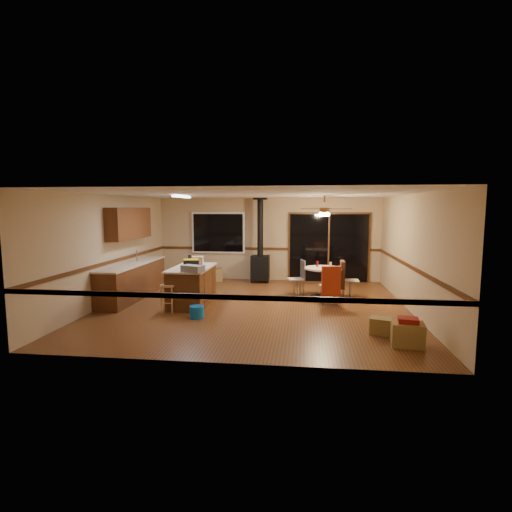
% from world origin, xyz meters
% --- Properties ---
extents(floor, '(7.00, 7.00, 0.00)m').
position_xyz_m(floor, '(0.00, 0.00, 0.00)').
color(floor, brown).
rests_on(floor, ground).
extents(ceiling, '(7.00, 7.00, 0.00)m').
position_xyz_m(ceiling, '(0.00, 0.00, 2.60)').
color(ceiling, silver).
rests_on(ceiling, ground).
extents(wall_back, '(7.00, 0.00, 7.00)m').
position_xyz_m(wall_back, '(0.00, 3.50, 1.30)').
color(wall_back, tan).
rests_on(wall_back, ground).
extents(wall_front, '(7.00, 0.00, 7.00)m').
position_xyz_m(wall_front, '(0.00, -3.50, 1.30)').
color(wall_front, tan).
rests_on(wall_front, ground).
extents(wall_left, '(0.00, 7.00, 7.00)m').
position_xyz_m(wall_left, '(-3.50, 0.00, 1.30)').
color(wall_left, tan).
rests_on(wall_left, ground).
extents(wall_right, '(0.00, 7.00, 7.00)m').
position_xyz_m(wall_right, '(3.50, 0.00, 1.30)').
color(wall_right, tan).
rests_on(wall_right, ground).
extents(chair_rail, '(7.00, 7.00, 0.08)m').
position_xyz_m(chair_rail, '(0.00, 0.00, 1.00)').
color(chair_rail, '#492712').
rests_on(chair_rail, ground).
extents(window, '(1.72, 0.10, 1.32)m').
position_xyz_m(window, '(-1.60, 3.45, 1.50)').
color(window, black).
rests_on(window, ground).
extents(sliding_door, '(2.52, 0.10, 2.10)m').
position_xyz_m(sliding_door, '(1.90, 3.45, 1.05)').
color(sliding_door, black).
rests_on(sliding_door, ground).
extents(lower_cabinets, '(0.60, 3.00, 0.86)m').
position_xyz_m(lower_cabinets, '(-3.20, 0.50, 0.43)').
color(lower_cabinets, '#552C15').
rests_on(lower_cabinets, ground).
extents(countertop, '(0.64, 3.04, 0.04)m').
position_xyz_m(countertop, '(-3.20, 0.50, 0.88)').
color(countertop, beige).
rests_on(countertop, lower_cabinets).
extents(upper_cabinets, '(0.35, 2.00, 0.80)m').
position_xyz_m(upper_cabinets, '(-3.33, 0.70, 1.90)').
color(upper_cabinets, '#552C15').
rests_on(upper_cabinets, ground).
extents(kitchen_island, '(0.88, 1.68, 0.90)m').
position_xyz_m(kitchen_island, '(-1.50, 0.00, 0.45)').
color(kitchen_island, '#4D2A13').
rests_on(kitchen_island, ground).
extents(wood_stove, '(0.55, 0.50, 2.52)m').
position_xyz_m(wood_stove, '(-0.20, 3.05, 0.73)').
color(wood_stove, black).
rests_on(wood_stove, ground).
extents(ceiling_fan, '(0.24, 0.24, 0.55)m').
position_xyz_m(ceiling_fan, '(1.63, 1.10, 2.21)').
color(ceiling_fan, brown).
rests_on(ceiling_fan, ceiling).
extents(fluorescent_strip, '(0.10, 1.20, 0.04)m').
position_xyz_m(fluorescent_strip, '(-1.80, 0.30, 2.56)').
color(fluorescent_strip, white).
rests_on(fluorescent_strip, ceiling).
extents(toolbox_grey, '(0.54, 0.43, 0.15)m').
position_xyz_m(toolbox_grey, '(-1.27, -0.71, 0.97)').
color(toolbox_grey, slate).
rests_on(toolbox_grey, kitchen_island).
extents(toolbox_black, '(0.38, 0.27, 0.19)m').
position_xyz_m(toolbox_black, '(-1.45, -0.21, 1.00)').
color(toolbox_black, black).
rests_on(toolbox_black, kitchen_island).
extents(toolbox_yellow_lid, '(0.38, 0.26, 0.03)m').
position_xyz_m(toolbox_yellow_lid, '(-1.45, -0.21, 1.10)').
color(toolbox_yellow_lid, gold).
rests_on(toolbox_yellow_lid, toolbox_black).
extents(box_on_island, '(0.32, 0.38, 0.21)m').
position_xyz_m(box_on_island, '(-1.45, 0.31, 1.01)').
color(box_on_island, olive).
rests_on(box_on_island, kitchen_island).
extents(bottle_dark, '(0.09, 0.09, 0.26)m').
position_xyz_m(bottle_dark, '(-1.63, 0.29, 1.03)').
color(bottle_dark, black).
rests_on(bottle_dark, kitchen_island).
extents(bottle_pink, '(0.08, 0.08, 0.20)m').
position_xyz_m(bottle_pink, '(-1.27, -0.19, 1.00)').
color(bottle_pink, '#D84C8C').
rests_on(bottle_pink, kitchen_island).
extents(bottle_white, '(0.08, 0.08, 0.19)m').
position_xyz_m(bottle_white, '(-1.40, 0.64, 1.00)').
color(bottle_white, white).
rests_on(bottle_white, kitchen_island).
extents(bar_stool, '(0.40, 0.40, 0.61)m').
position_xyz_m(bar_stool, '(-1.83, -0.74, 0.31)').
color(bar_stool, tan).
rests_on(bar_stool, floor).
extents(blue_bucket, '(0.36, 0.36, 0.25)m').
position_xyz_m(blue_bucket, '(-1.08, -1.14, 0.13)').
color(blue_bucket, blue).
rests_on(blue_bucket, floor).
extents(dining_table, '(0.97, 0.97, 0.78)m').
position_xyz_m(dining_table, '(1.63, 1.10, 0.53)').
color(dining_table, black).
rests_on(dining_table, ground).
extents(glass_red, '(0.06, 0.06, 0.15)m').
position_xyz_m(glass_red, '(1.48, 1.20, 0.86)').
color(glass_red, '#590C14').
rests_on(glass_red, dining_table).
extents(glass_cream, '(0.07, 0.07, 0.15)m').
position_xyz_m(glass_cream, '(1.81, 1.05, 0.85)').
color(glass_cream, beige).
rests_on(glass_cream, dining_table).
extents(chair_left, '(0.50, 0.50, 0.51)m').
position_xyz_m(chair_left, '(1.04, 1.23, 0.59)').
color(chair_left, tan).
rests_on(chair_left, ground).
extents(chair_near, '(0.50, 0.53, 0.70)m').
position_xyz_m(chair_near, '(1.77, 0.22, 0.60)').
color(chair_near, tan).
rests_on(chair_near, ground).
extents(chair_right, '(0.47, 0.44, 0.70)m').
position_xyz_m(chair_right, '(2.15, 1.15, 0.60)').
color(chair_right, tan).
rests_on(chair_right, ground).
extents(box_under_window, '(0.58, 0.51, 0.39)m').
position_xyz_m(box_under_window, '(-1.66, 3.10, 0.19)').
color(box_under_window, olive).
rests_on(box_under_window, floor).
extents(box_corner_a, '(0.57, 0.50, 0.39)m').
position_xyz_m(box_corner_a, '(2.88, -2.38, 0.20)').
color(box_corner_a, olive).
rests_on(box_corner_a, floor).
extents(box_corner_b, '(0.45, 0.42, 0.30)m').
position_xyz_m(box_corner_b, '(2.56, -1.80, 0.15)').
color(box_corner_b, olive).
rests_on(box_corner_b, floor).
extents(box_small_red, '(0.35, 0.31, 0.09)m').
position_xyz_m(box_small_red, '(2.88, -2.38, 0.44)').
color(box_small_red, maroon).
rests_on(box_small_red, box_corner_a).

